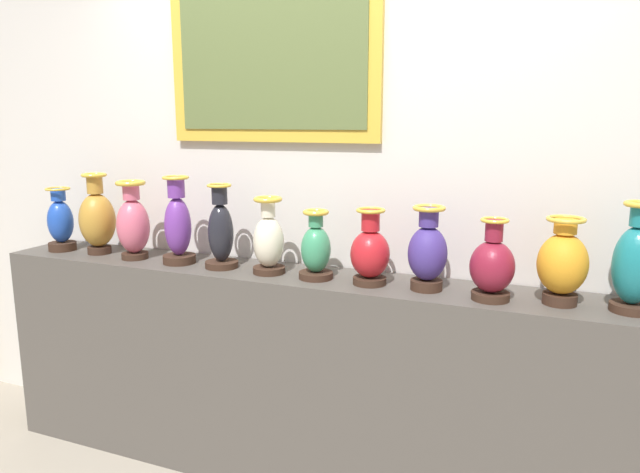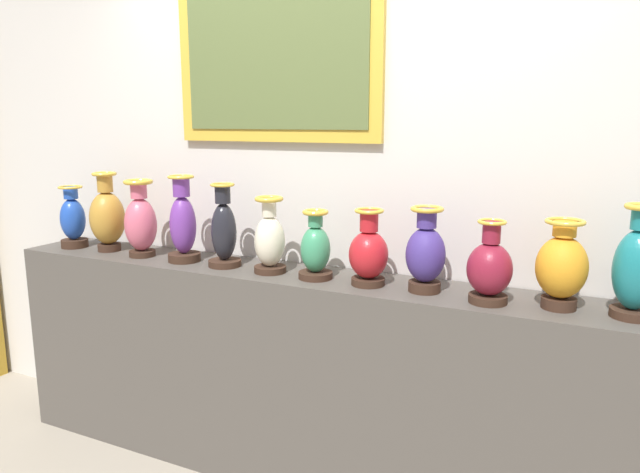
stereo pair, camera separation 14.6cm
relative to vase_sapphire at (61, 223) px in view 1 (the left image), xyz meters
The scene contains 14 objects.
display_shelf 1.64m from the vase_sapphire, ahead, with size 3.40×0.39×1.03m, color #4C4742.
back_wall 1.53m from the vase_sapphire, 10.77° to the left, with size 6.15×0.14×2.72m.
vase_sapphire is the anchor object (origin of this frame).
vase_ochre 0.24m from the vase_sapphire, ahead, with size 0.18×0.18×0.42m.
vase_rose 0.49m from the vase_sapphire, ahead, with size 0.16×0.16×0.40m.
vase_violet 0.76m from the vase_sapphire, ahead, with size 0.16×0.16×0.43m.
vase_onyx 1.00m from the vase_sapphire, ahead, with size 0.16×0.16×0.40m.
vase_ivory 1.25m from the vase_sapphire, ahead, with size 0.15×0.15×0.35m.
vase_jade 1.49m from the vase_sapphire, ahead, with size 0.15×0.15×0.31m.
vase_crimson 1.74m from the vase_sapphire, ahead, with size 0.17×0.17×0.33m.
vase_indigo 1.98m from the vase_sapphire, ahead, with size 0.16×0.16×0.35m.
vase_burgundy 2.24m from the vase_sapphire, ahead, with size 0.17×0.17×0.32m.
vase_amber 2.49m from the vase_sapphire, ahead, with size 0.19×0.19×0.34m.
vase_teal 2.74m from the vase_sapphire, ahead, with size 0.15×0.15×0.41m.
Camera 1 is at (0.98, -2.35, 1.71)m, focal length 32.86 mm.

